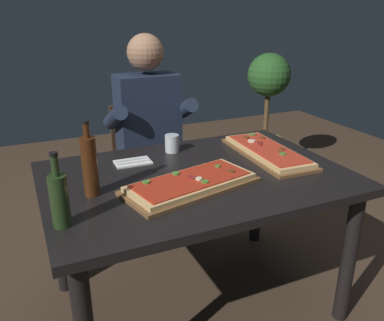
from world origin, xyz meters
The scene contains 11 objects.
ground_plane centered at (0.00, 0.00, 0.00)m, with size 6.40×6.40×0.00m, color #4C3828.
dining_table centered at (0.00, 0.00, 0.64)m, with size 1.40×0.96×0.74m.
pizza_rectangular_front centered at (-0.09, -0.13, 0.76)m, with size 0.63×0.39×0.05m.
pizza_rectangular_left centered at (0.45, 0.08, 0.76)m, with size 0.27×0.61×0.05m.
wine_bottle_dark centered at (-0.64, -0.23, 0.85)m, with size 0.07×0.07×0.28m.
oil_bottle_amber centered at (-0.49, -0.02, 0.87)m, with size 0.06×0.06×0.32m.
tumbler_near_camera centered at (0.01, 0.34, 0.78)m, with size 0.08×0.08×0.09m.
napkin_cutlery_set centered at (-0.23, 0.26, 0.74)m, with size 0.18×0.11×0.01m.
diner_chair centered at (0.02, 0.86, 0.49)m, with size 0.44×0.44×0.87m.
seated_diner centered at (0.02, 0.74, 0.74)m, with size 0.53×0.41×1.33m.
potted_plant_corner centered at (1.34, 1.38, 0.62)m, with size 0.38×0.38×1.11m.
Camera 1 is at (-0.73, -1.56, 1.47)m, focal length 37.38 mm.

